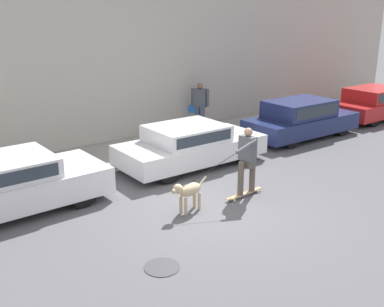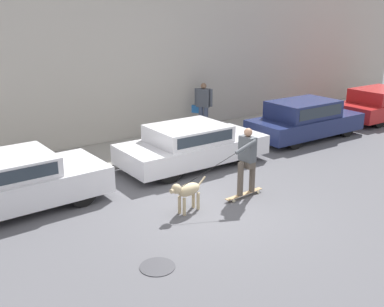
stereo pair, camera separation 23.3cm
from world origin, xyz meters
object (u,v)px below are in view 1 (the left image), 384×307
at_px(parked_car_0, 9,185).
at_px(dog, 188,191).
at_px(parked_car_2, 301,119).
at_px(skateboarder, 247,158).
at_px(parked_car_1, 190,145).
at_px(pedestrian_with_bag, 200,105).
at_px(parked_car_3, 375,103).

bearing_deg(parked_car_0, dog, -39.99).
height_order(parked_car_2, skateboarder, skateboarder).
relative_size(parked_car_1, pedestrian_with_bag, 2.51).
relative_size(dog, pedestrian_with_bag, 0.62).
bearing_deg(pedestrian_with_bag, dog, -162.67).
relative_size(parked_car_1, parked_car_2, 1.00).
xyz_separation_m(parked_car_1, skateboarder, (-0.33, -2.56, 0.36)).
height_order(parked_car_0, dog, parked_car_0).
height_order(parked_car_3, skateboarder, skateboarder).
xyz_separation_m(parked_car_0, dog, (2.99, -2.44, -0.11)).
relative_size(parked_car_0, parked_car_2, 0.97).
bearing_deg(pedestrian_with_bag, parked_car_3, -50.28).
distance_m(parked_car_1, pedestrian_with_bag, 3.33).
xyz_separation_m(skateboarder, pedestrian_with_bag, (2.59, 4.96, 0.13)).
distance_m(parked_car_0, pedestrian_with_bag, 7.59).
bearing_deg(parked_car_0, parked_car_2, -0.74).
xyz_separation_m(parked_car_2, skateboarder, (-5.12, -2.57, 0.31)).
distance_m(skateboarder, pedestrian_with_bag, 5.60).
relative_size(parked_car_0, parked_car_3, 1.00).
relative_size(parked_car_0, pedestrian_with_bag, 2.43).
height_order(parked_car_2, pedestrian_with_bag, pedestrian_with_bag).
bearing_deg(parked_car_2, parked_car_1, -178.05).
bearing_deg(parked_car_3, dog, -166.57).
distance_m(parked_car_2, skateboarder, 5.74).
height_order(parked_car_1, parked_car_2, parked_car_2).
distance_m(parked_car_2, dog, 7.17).
distance_m(parked_car_3, dog, 11.58).
distance_m(parked_car_2, parked_car_3, 4.58).
bearing_deg(dog, parked_car_2, -168.87).
relative_size(parked_car_3, dog, 3.90).
height_order(parked_car_3, pedestrian_with_bag, pedestrian_with_bag).
xyz_separation_m(parked_car_1, pedestrian_with_bag, (2.26, 2.39, 0.49)).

